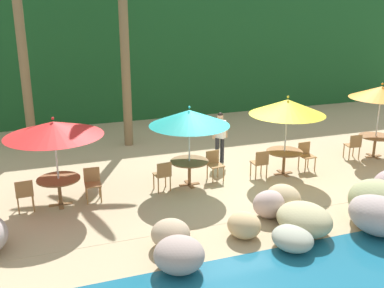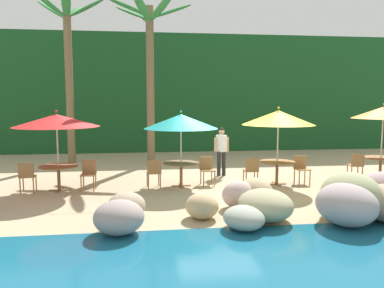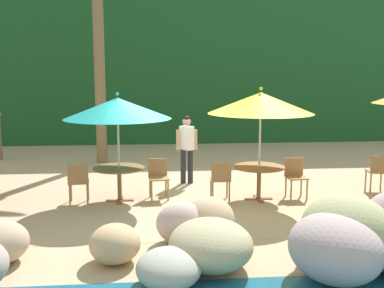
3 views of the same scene
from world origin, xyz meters
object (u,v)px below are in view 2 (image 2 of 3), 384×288
chair_yellow_seaward (301,167)px  umbrella_teal (181,121)px  umbrella_yellow (278,118)px  dining_table_yellow (277,165)px  chair_yellow_inland (251,169)px  chair_red_seaward (89,172)px  dining_table_orange (381,161)px  dining_table_red (59,170)px  dining_table_teal (181,167)px  chair_teal_seaward (207,168)px  umbrella_orange (383,113)px  palm_tree_second (149,53)px  palm_tree_nearest (68,58)px  chair_orange_inland (356,164)px  chair_teal_inland (154,171)px  umbrella_red (57,121)px  chair_red_inland (27,175)px  waiter_in_white (221,148)px

chair_yellow_seaward → umbrella_teal: bearing=179.7°
umbrella_yellow → umbrella_teal: bearing=177.3°
dining_table_yellow → chair_yellow_inland: chair_yellow_inland is taller
chair_red_seaward → dining_table_orange: size_ratio=0.79×
dining_table_red → umbrella_yellow: (6.62, 0.01, 1.49)m
dining_table_teal → chair_teal_seaward: size_ratio=1.26×
umbrella_teal → chair_teal_seaward: (0.84, 0.18, -1.49)m
chair_red_seaward → umbrella_orange: umbrella_orange is taller
palm_tree_second → dining_table_orange: bearing=-28.8°
dining_table_teal → umbrella_yellow: (3.01, -0.14, 1.49)m
dining_table_yellow → palm_tree_nearest: size_ratio=0.16×
chair_orange_inland → palm_tree_nearest: (-10.12, 4.82, 3.87)m
chair_yellow_seaward → dining_table_orange: (2.91, 0.26, 0.10)m
chair_teal_inland → dining_table_yellow: chair_teal_inland is taller
umbrella_red → dining_table_red: size_ratio=2.22×
chair_red_inland → umbrella_yellow: 7.64m
umbrella_teal → chair_teal_inland: bearing=-168.3°
umbrella_red → chair_teal_inland: umbrella_red is taller
dining_table_red → waiter_in_white: 5.43m
dining_table_orange → chair_orange_inland: 0.86m
umbrella_yellow → umbrella_orange: bearing=5.9°
chair_red_inland → palm_tree_nearest: size_ratio=0.13×
dining_table_teal → palm_tree_nearest: size_ratio=0.16×
chair_yellow_inland → waiter_in_white: bearing=109.7°
umbrella_orange → chair_yellow_inland: bearing=-174.3°
umbrella_orange → dining_table_orange: (0.00, 0.00, -1.62)m
chair_teal_seaward → palm_tree_nearest: (-5.05, 4.92, 3.87)m
umbrella_teal → umbrella_orange: 6.77m
umbrella_yellow → palm_tree_nearest: size_ratio=0.36×
dining_table_yellow → chair_yellow_inland: 0.86m
dining_table_teal → chair_orange_inland: chair_orange_inland is taller
dining_table_orange → umbrella_orange: bearing=180.0°
dining_table_red → waiter_in_white: bearing=17.4°
chair_red_seaward → palm_tree_second: palm_tree_second is taller
dining_table_red → chair_yellow_inland: 5.77m
chair_red_seaward → chair_orange_inland: same height
umbrella_red → palm_tree_second: palm_tree_second is taller
umbrella_orange → dining_table_yellow: bearing=-174.1°
chair_yellow_seaward → waiter_in_white: (-2.30, 1.49, 0.47)m
umbrella_yellow → umbrella_red: bearing=-179.9°
waiter_in_white → chair_red_inland: bearing=-163.7°
chair_red_inland → dining_table_orange: size_ratio=0.79×
dining_table_red → umbrella_orange: size_ratio=0.43×
chair_teal_seaward → palm_tree_second: (-1.69, 4.26, 4.06)m
umbrella_red → umbrella_teal: umbrella_red is taller
chair_red_seaward → dining_table_yellow: (5.77, -0.05, 0.10)m
chair_orange_inland → waiter_in_white: bearing=164.6°
umbrella_red → dining_table_yellow: umbrella_red is taller
waiter_in_white → chair_teal_seaward: bearing=-119.3°
dining_table_teal → umbrella_yellow: bearing=-2.7°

